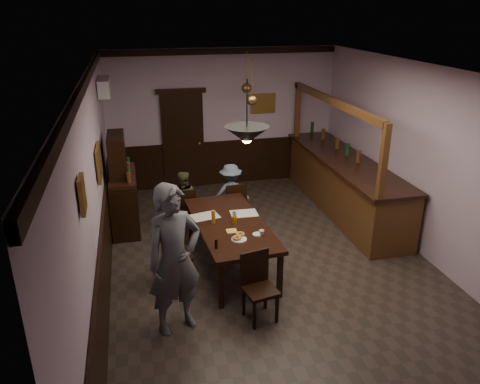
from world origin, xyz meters
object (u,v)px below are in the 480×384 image
object	(u,v)px
dining_table	(230,226)
pendant_iron	(247,135)
person_seated_right	(231,194)
person_seated_left	(183,200)
pendant_brass_mid	(252,100)
bar_counter	(344,183)
chair_near	(258,283)
person_standing	(174,260)
chair_far_left	(185,209)
sideboard	(123,191)
pendant_brass_far	(246,88)
chair_side	(172,250)
coffee_cup	(262,233)
soda_can	(235,220)
chair_far_right	(235,203)

from	to	relation	value
dining_table	pendant_iron	world-z (taller)	pendant_iron
person_seated_right	person_seated_left	bearing A→B (deg)	3.83
pendant_iron	pendant_brass_mid	world-z (taller)	same
dining_table	bar_counter	size ratio (longest dim) A/B	0.56
chair_near	person_standing	size ratio (longest dim) A/B	0.47
chair_far_left	person_seated_right	bearing A→B (deg)	-158.45
sideboard	pendant_brass_far	size ratio (longest dim) A/B	2.16
person_standing	sideboard	bearing A→B (deg)	80.03
chair_side	person_seated_left	size ratio (longest dim) A/B	0.89
chair_side	person_seated_left	xyz separation A→B (m)	(0.36, 1.77, 0.01)
coffee_cup	pendant_brass_far	xyz separation A→B (m)	(0.58, 3.26, 1.50)
person_seated_right	soda_can	world-z (taller)	person_seated_right
chair_far_left	coffee_cup	xyz separation A→B (m)	(0.88, -1.78, 0.32)
soda_can	pendant_iron	size ratio (longest dim) A/B	0.15
dining_table	person_seated_right	bearing A→B (deg)	77.60
coffee_cup	person_seated_left	bearing A→B (deg)	109.83
chair_far_left	pendant_iron	size ratio (longest dim) A/B	1.10
dining_table	coffee_cup	world-z (taller)	coffee_cup
chair_side	bar_counter	bearing A→B (deg)	-59.90
chair_near	soda_can	xyz separation A→B (m)	(-0.02, 1.27, 0.31)
person_seated_right	bar_counter	xyz separation A→B (m)	(2.27, 0.02, 0.01)
coffee_cup	pendant_brass_mid	size ratio (longest dim) A/B	0.10
person_seated_right	coffee_cup	world-z (taller)	person_seated_right
person_standing	pendant_brass_mid	distance (m)	3.57
person_seated_left	pendant_brass_far	xyz separation A→B (m)	(1.47, 1.21, 1.75)
person_seated_left	bar_counter	size ratio (longest dim) A/B	0.27
dining_table	chair_near	size ratio (longest dim) A/B	2.48
chair_near	sideboard	bearing A→B (deg)	106.63
chair_far_left	person_standing	size ratio (longest dim) A/B	0.45
chair_far_right	person_standing	xyz separation A→B (m)	(-1.33, -2.62, 0.49)
dining_table	pendant_iron	bearing A→B (deg)	-86.21
person_standing	pendant_brass_mid	xyz separation A→B (m)	(1.69, 2.85, 1.33)
dining_table	person_seated_right	size ratio (longest dim) A/B	1.99
chair_far_left	chair_near	distance (m)	2.64
chair_near	person_seated_right	bearing A→B (deg)	73.31
dining_table	coffee_cup	bearing A→B (deg)	-57.11
person_seated_left	person_seated_right	xyz separation A→B (m)	(0.90, 0.06, 0.02)
chair_near	person_seated_left	distance (m)	2.91
chair_near	person_seated_right	size ratio (longest dim) A/B	0.80
sideboard	pendant_brass_far	world-z (taller)	pendant_brass_far
chair_far_left	chair_near	bearing A→B (deg)	104.57
dining_table	chair_side	size ratio (longest dim) A/B	2.34
soda_can	pendant_brass_mid	bearing A→B (deg)	67.27
chair_far_left	bar_counter	size ratio (longest dim) A/B	0.22
dining_table	chair_far_left	size ratio (longest dim) A/B	2.58
chair_far_left	sideboard	world-z (taller)	sideboard
soda_can	dining_table	bearing A→B (deg)	139.29
sideboard	person_standing	bearing A→B (deg)	-78.71
chair_side	soda_can	world-z (taller)	chair_side
chair_side	coffee_cup	xyz separation A→B (m)	(1.26, -0.28, 0.27)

